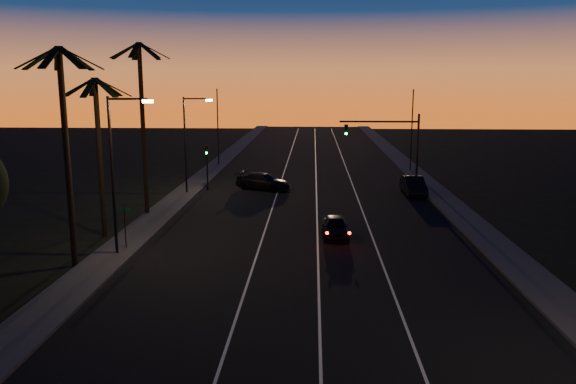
{
  "coord_description": "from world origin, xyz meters",
  "views": [
    {
      "loc": [
        0.17,
        -10.36,
        9.75
      ],
      "look_at": [
        -1.31,
        22.64,
        3.26
      ],
      "focal_mm": 35.0,
      "sensor_mm": 36.0,
      "label": 1
    }
  ],
  "objects_px": {
    "signal_mast": "(391,139)",
    "right_car": "(413,186)",
    "lead_car": "(335,227)",
    "cross_car": "(263,181)"
  },
  "relations": [
    {
      "from": "signal_mast",
      "to": "right_car",
      "type": "bearing_deg",
      "value": -39.12
    },
    {
      "from": "lead_car",
      "to": "cross_car",
      "type": "bearing_deg",
      "value": 110.86
    },
    {
      "from": "lead_car",
      "to": "right_car",
      "type": "distance_m",
      "value": 15.83
    },
    {
      "from": "signal_mast",
      "to": "lead_car",
      "type": "height_order",
      "value": "signal_mast"
    },
    {
      "from": "cross_car",
      "to": "signal_mast",
      "type": "bearing_deg",
      "value": -1.56
    },
    {
      "from": "signal_mast",
      "to": "right_car",
      "type": "distance_m",
      "value": 4.64
    },
    {
      "from": "signal_mast",
      "to": "cross_car",
      "type": "relative_size",
      "value": 1.26
    },
    {
      "from": "signal_mast",
      "to": "lead_car",
      "type": "bearing_deg",
      "value": -109.53
    },
    {
      "from": "lead_car",
      "to": "cross_car",
      "type": "relative_size",
      "value": 0.79
    },
    {
      "from": "signal_mast",
      "to": "lead_car",
      "type": "relative_size",
      "value": 1.6
    }
  ]
}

